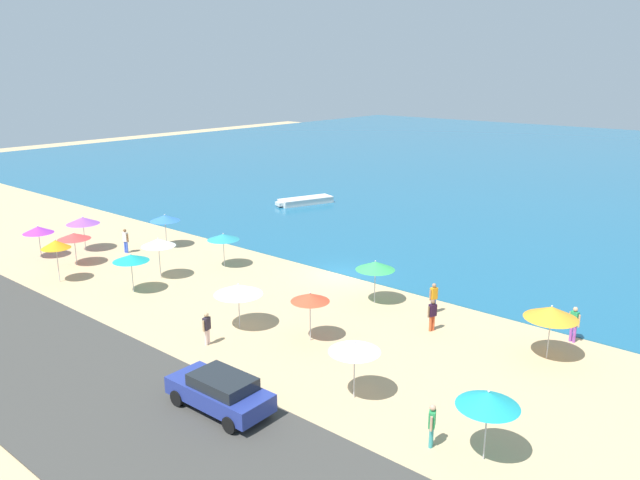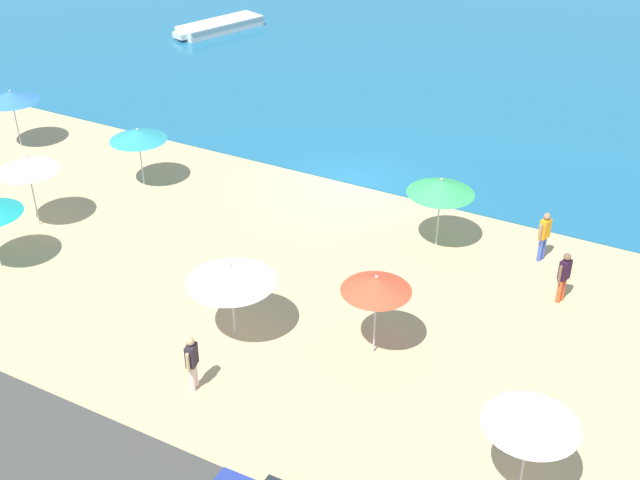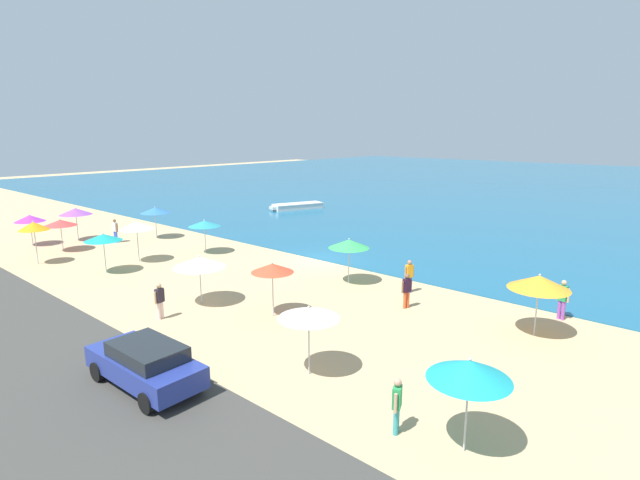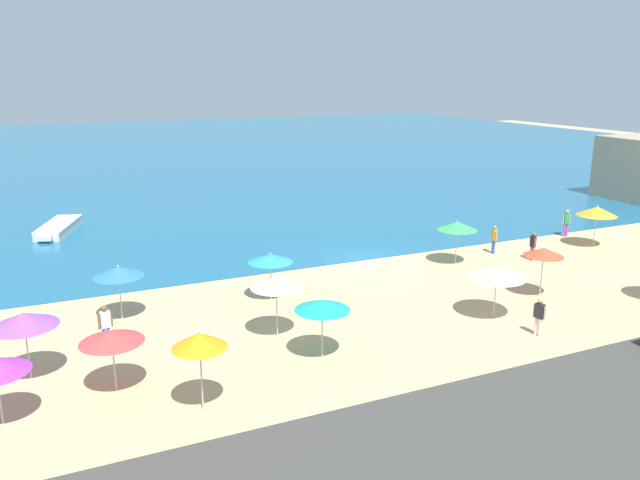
# 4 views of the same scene
# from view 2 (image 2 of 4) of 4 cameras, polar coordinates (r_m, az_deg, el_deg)

# --- Properties ---
(ground_plane) EXTENTS (160.00, 160.00, 0.00)m
(ground_plane) POSITION_cam_2_polar(r_m,az_deg,el_deg) (30.20, 2.26, 3.97)
(ground_plane) COLOR tan
(beach_umbrella_0) EXTENTS (2.06, 2.06, 2.42)m
(beach_umbrella_0) POSITION_cam_2_polar(r_m,az_deg,el_deg) (17.32, 14.83, -12.16)
(beach_umbrella_0) COLOR #B2B2B7
(beach_umbrella_0) RESTS_ON ground_plane
(beach_umbrella_2) EXTENTS (2.09, 2.09, 2.27)m
(beach_umbrella_2) POSITION_cam_2_polar(r_m,az_deg,el_deg) (30.06, -12.82, 7.29)
(beach_umbrella_2) COLOR #B2B2B7
(beach_umbrella_2) RESTS_ON ground_plane
(beach_umbrella_4) EXTENTS (2.43, 2.43, 2.35)m
(beach_umbrella_4) POSITION_cam_2_polar(r_m,az_deg,el_deg) (21.35, -6.36, -2.40)
(beach_umbrella_4) COLOR #B2B2B7
(beach_umbrella_4) RESTS_ON ground_plane
(beach_umbrella_7) EXTENTS (2.14, 2.14, 2.42)m
(beach_umbrella_7) POSITION_cam_2_polar(r_m,az_deg,el_deg) (34.79, -21.12, 9.49)
(beach_umbrella_7) COLOR #B2B2B7
(beach_umbrella_7) RESTS_ON ground_plane
(beach_umbrella_10) EXTENTS (1.86, 1.86, 2.46)m
(beach_umbrella_10) POSITION_cam_2_polar(r_m,az_deg,el_deg) (20.58, 4.03, -3.16)
(beach_umbrella_10) COLOR #B2B2B7
(beach_umbrella_10) RESTS_ON ground_plane
(beach_umbrella_11) EXTENTS (2.08, 2.08, 2.60)m
(beach_umbrella_11) POSITION_cam_2_polar(r_m,az_deg,el_deg) (28.15, -20.11, 5.10)
(beach_umbrella_11) COLOR #B2B2B7
(beach_umbrella_11) RESTS_ON ground_plane
(beach_umbrella_13) EXTENTS (2.17, 2.17, 2.47)m
(beach_umbrella_13) POSITION_cam_2_polar(r_m,az_deg,el_deg) (25.57, 8.60, 3.78)
(beach_umbrella_13) COLOR #B2B2B7
(beach_umbrella_13) RESTS_ON ground_plane
(bather_1) EXTENTS (0.32, 0.55, 1.69)m
(bather_1) POSITION_cam_2_polar(r_m,az_deg,el_deg) (26.08, 15.65, 0.43)
(bather_1) COLOR #415BC0
(bather_1) RESTS_ON ground_plane
(bather_3) EXTENTS (0.30, 0.56, 1.61)m
(bather_3) POSITION_cam_2_polar(r_m,az_deg,el_deg) (20.38, -9.09, -8.45)
(bather_3) COLOR #F9D2C8
(bather_3) RESTS_ON ground_plane
(bather_4) EXTENTS (0.33, 0.54, 1.64)m
(bather_4) POSITION_cam_2_polar(r_m,az_deg,el_deg) (24.26, 16.96, -2.38)
(bather_4) COLOR #D5542A
(bather_4) RESTS_ON ground_plane
(skiff_nearshore) EXTENTS (3.30, 5.73, 0.59)m
(skiff_nearshore) POSITION_cam_2_polar(r_m,az_deg,el_deg) (48.67, -7.18, 14.85)
(skiff_nearshore) COLOR silver
(skiff_nearshore) RESTS_ON sea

